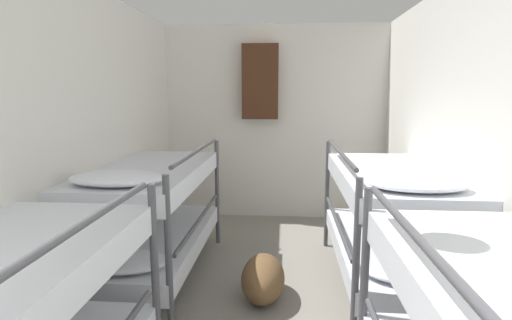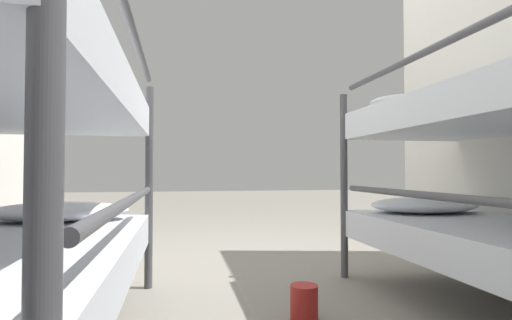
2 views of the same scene
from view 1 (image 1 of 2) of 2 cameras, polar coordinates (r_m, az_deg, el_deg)
wall_left at (r=2.87m, az=-28.45°, el=0.80°), size 0.06×5.46×2.43m
wall_right at (r=2.72m, az=31.86°, el=0.10°), size 0.06×5.46×2.43m
wall_back at (r=5.10m, az=2.72°, el=5.24°), size 2.87×0.06×2.43m
bunk_stack_left_far at (r=3.45m, az=-14.80°, el=-6.99°), size 0.82×1.80×1.15m
bunk_stack_right_far at (r=3.37m, az=18.47°, el=-7.59°), size 0.82×1.80×1.15m
duffel_bag at (r=3.24m, az=1.00°, el=-16.55°), size 0.34×0.58×0.34m
hanging_coat at (r=4.94m, az=0.60°, el=11.10°), size 0.44×0.12×0.90m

